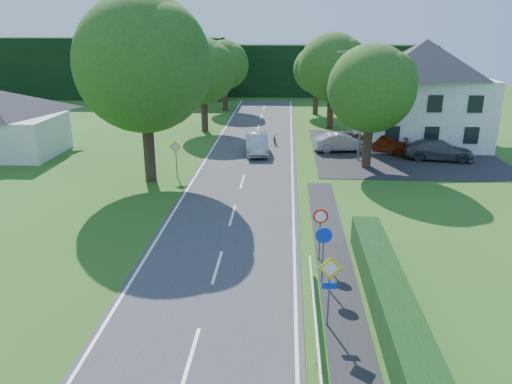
# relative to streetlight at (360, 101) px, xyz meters

# --- Properties ---
(road) EXTENTS (7.00, 80.00, 0.04)m
(road) POSITION_rel_streetlight_xyz_m (-8.06, -10.00, -4.44)
(road) COLOR #38383B
(road) RESTS_ON ground
(parking_pad) EXTENTS (14.00, 16.00, 0.04)m
(parking_pad) POSITION_rel_streetlight_xyz_m (3.94, 3.00, -4.44)
(parking_pad) COLOR black
(parking_pad) RESTS_ON ground
(line_edge_left) EXTENTS (0.12, 80.00, 0.01)m
(line_edge_left) POSITION_rel_streetlight_xyz_m (-11.31, -10.00, -4.42)
(line_edge_left) COLOR white
(line_edge_left) RESTS_ON road
(line_edge_right) EXTENTS (0.12, 80.00, 0.01)m
(line_edge_right) POSITION_rel_streetlight_xyz_m (-4.81, -10.00, -4.42)
(line_edge_right) COLOR white
(line_edge_right) RESTS_ON road
(line_centre) EXTENTS (0.12, 80.00, 0.01)m
(line_centre) POSITION_rel_streetlight_xyz_m (-8.06, -10.00, -4.42)
(line_centre) COLOR white
(line_centre) RESTS_ON road
(tree_main) EXTENTS (9.40, 9.40, 11.64)m
(tree_main) POSITION_rel_streetlight_xyz_m (-14.06, -6.00, 1.36)
(tree_main) COLOR #285118
(tree_main) RESTS_ON ground
(tree_left_far) EXTENTS (7.00, 7.00, 8.58)m
(tree_left_far) POSITION_rel_streetlight_xyz_m (-13.06, 10.00, -0.17)
(tree_left_far) COLOR #285118
(tree_left_far) RESTS_ON ground
(tree_right_far) EXTENTS (7.40, 7.40, 9.09)m
(tree_right_far) POSITION_rel_streetlight_xyz_m (-1.06, 12.00, 0.08)
(tree_right_far) COLOR #285118
(tree_right_far) RESTS_ON ground
(tree_left_back) EXTENTS (6.60, 6.60, 8.07)m
(tree_left_back) POSITION_rel_streetlight_xyz_m (-12.56, 22.00, -0.43)
(tree_left_back) COLOR #285118
(tree_left_back) RESTS_ON ground
(tree_right_back) EXTENTS (6.20, 6.20, 7.56)m
(tree_right_back) POSITION_rel_streetlight_xyz_m (-2.06, 20.00, -0.68)
(tree_right_back) COLOR #285118
(tree_right_back) RESTS_ON ground
(tree_right_mid) EXTENTS (7.00, 7.00, 8.58)m
(tree_right_mid) POSITION_rel_streetlight_xyz_m (0.44, -2.00, -0.17)
(tree_right_mid) COLOR #285118
(tree_right_mid) RESTS_ON ground
(treeline_left) EXTENTS (44.00, 6.00, 8.00)m
(treeline_left) POSITION_rel_streetlight_xyz_m (-36.06, 32.00, -0.46)
(treeline_left) COLOR black
(treeline_left) RESTS_ON ground
(treeline_right) EXTENTS (30.00, 5.00, 7.00)m
(treeline_right) POSITION_rel_streetlight_xyz_m (-0.06, 36.00, -0.96)
(treeline_right) COLOR black
(treeline_right) RESTS_ON ground
(house_white) EXTENTS (10.60, 8.40, 8.60)m
(house_white) POSITION_rel_streetlight_xyz_m (5.94, 6.00, -0.06)
(house_white) COLOR silver
(house_white) RESTS_ON ground
(streetlight) EXTENTS (2.03, 0.18, 8.00)m
(streetlight) POSITION_rel_streetlight_xyz_m (0.00, 0.00, 0.00)
(streetlight) COLOR slate
(streetlight) RESTS_ON ground
(sign_priority_right) EXTENTS (0.78, 0.09, 2.59)m
(sign_priority_right) POSITION_rel_streetlight_xyz_m (-3.76, -22.02, -2.67)
(sign_priority_right) COLOR slate
(sign_priority_right) RESTS_ON ground
(sign_roundabout) EXTENTS (0.64, 0.08, 2.37)m
(sign_roundabout) POSITION_rel_streetlight_xyz_m (-3.76, -19.02, -2.79)
(sign_roundabout) COLOR slate
(sign_roundabout) RESTS_ON ground
(sign_speed_limit) EXTENTS (0.64, 0.11, 2.37)m
(sign_speed_limit) POSITION_rel_streetlight_xyz_m (-3.76, -17.03, -2.70)
(sign_speed_limit) COLOR slate
(sign_speed_limit) RESTS_ON ground
(sign_priority_left) EXTENTS (0.78, 0.09, 2.44)m
(sign_priority_left) POSITION_rel_streetlight_xyz_m (-12.56, -5.02, -2.75)
(sign_priority_left) COLOR slate
(sign_priority_left) RESTS_ON ground
(moving_car) EXTENTS (2.16, 4.96, 1.59)m
(moving_car) POSITION_rel_streetlight_xyz_m (-7.59, 1.48, -3.63)
(moving_car) COLOR #A1A1A6
(moving_car) RESTS_ON road
(motorcycle) EXTENTS (0.71, 1.79, 0.92)m
(motorcycle) POSITION_rel_streetlight_xyz_m (-6.26, 4.95, -3.96)
(motorcycle) COLOR black
(motorcycle) RESTS_ON road
(parked_car_red) EXTENTS (5.25, 3.71, 1.66)m
(parked_car_red) POSITION_rel_streetlight_xyz_m (2.39, 2.57, -3.59)
(parked_car_red) COLOR maroon
(parked_car_red) RESTS_ON parking_pad
(parked_car_silver_a) EXTENTS (4.69, 2.32, 1.48)m
(parked_car_silver_a) POSITION_rel_streetlight_xyz_m (-0.86, 2.64, -3.68)
(parked_car_silver_a) COLOR #A7A7AC
(parked_car_silver_a) RESTS_ON parking_pad
(parked_car_grey) EXTENTS (5.33, 2.81, 1.47)m
(parked_car_grey) POSITION_rel_streetlight_xyz_m (6.14, 0.46, -3.69)
(parked_car_grey) COLOR #4A4B4F
(parked_car_grey) RESTS_ON parking_pad
(parked_car_silver_b) EXTENTS (4.73, 2.99, 1.22)m
(parked_car_silver_b) POSITION_rel_streetlight_xyz_m (6.23, 2.97, -3.82)
(parked_car_silver_b) COLOR silver
(parked_car_silver_b) RESTS_ON parking_pad
(parasol) EXTENTS (2.96, 2.98, 2.05)m
(parasol) POSITION_rel_streetlight_xyz_m (1.51, 5.00, -3.40)
(parasol) COLOR #AC230D
(parasol) RESTS_ON parking_pad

